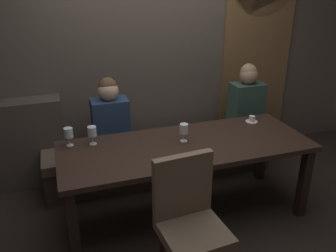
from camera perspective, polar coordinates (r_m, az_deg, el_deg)
The scene contains 14 objects.
ground at distance 3.49m, azimuth 2.71°, elevation -13.91°, with size 9.00×9.00×0.00m, color black.
back_wall_tiled at distance 3.99m, azimuth -3.34°, elevation 14.47°, with size 6.00×0.12×3.00m, color brown.
arched_door at distance 4.49m, azimuth 14.27°, elevation 13.05°, with size 0.90×0.05×2.55m.
back_counter at distance 4.01m, azimuth -24.18°, elevation -2.94°, with size 1.10×0.28×0.95m, color #494138.
dining_table at distance 3.14m, azimuth 2.93°, elevation -4.36°, with size 2.20×0.84×0.74m.
banquette_bench at distance 3.92m, azimuth -0.90°, elevation -5.37°, with size 2.50×0.44×0.45m.
chair_near_side at distance 2.54m, azimuth 3.42°, elevation -14.24°, with size 0.47×0.47×0.98m.
diner_redhead at distance 3.56m, azimuth -9.34°, elevation 1.50°, with size 0.36×0.24×0.75m.
diner_bearded at distance 4.08m, azimuth 12.56°, elevation 4.20°, with size 0.36×0.24×0.77m.
wine_glass_near_right at distance 3.11m, azimuth -12.16°, elevation -0.92°, with size 0.08×0.08×0.16m.
wine_glass_near_left at distance 3.14m, azimuth -15.78°, elevation -1.13°, with size 0.08×0.08×0.16m.
wine_glass_center_front at distance 3.10m, azimuth 2.54°, elevation -0.58°, with size 0.08×0.08×0.16m.
espresso_cup at distance 3.64m, azimuth 13.39°, elevation 1.03°, with size 0.12×0.12×0.06m.
folded_napkin at distance 2.78m, azimuth 0.68°, elevation -6.03°, with size 0.11×0.10×0.01m, color silver.
Camera 1 is at (-1.03, -2.58, 2.10)m, focal length 37.75 mm.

